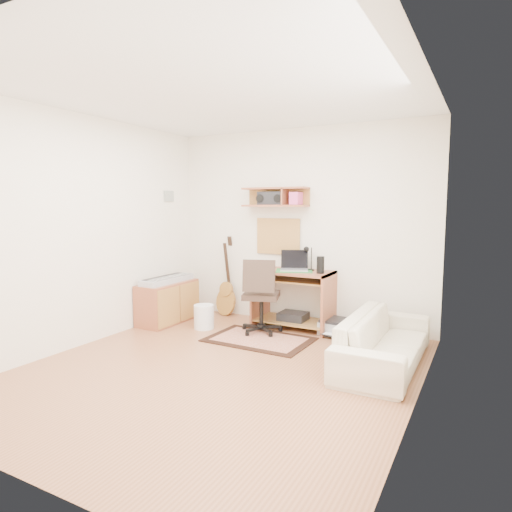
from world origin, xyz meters
The scene contains 22 objects.
floor centered at (0.00, 0.00, -0.01)m, with size 3.60×4.00×0.01m, color #A66A45.
ceiling centered at (0.00, 0.00, 2.60)m, with size 3.60×4.00×0.01m, color white.
back_wall centered at (0.00, 2.00, 1.30)m, with size 3.60×0.01×2.60m, color white.
left_wall centered at (-1.80, 0.00, 1.30)m, with size 0.01×4.00×2.60m, color white.
right_wall centered at (1.80, 0.00, 1.30)m, with size 0.01×4.00×2.60m, color white.
wall_shelf centered at (-0.30, 1.88, 1.70)m, with size 0.90×0.25×0.26m, color #A45839.
cork_board centered at (-0.30, 1.98, 1.17)m, with size 0.64×0.03×0.49m, color tan.
wall_photo centered at (-1.79, 1.50, 1.72)m, with size 0.02×0.20×0.15m, color #4C8CBF.
desk centered at (0.04, 1.73, 0.38)m, with size 1.00×0.55×0.75m, color #A45839, non-canonical shape.
laptop centered at (0.06, 1.71, 0.88)m, with size 0.35×0.35×0.27m, color silver, non-canonical shape.
speaker centered at (0.42, 1.68, 0.86)m, with size 0.10×0.10×0.21m, color black.
desk_lamp centered at (0.23, 1.87, 0.90)m, with size 0.10×0.10×0.31m, color black, non-canonical shape.
pencil_cup centered at (0.38, 1.83, 0.80)m, with size 0.07×0.07×0.10m, color #2F508F.
boombox centered at (-0.35, 1.87, 1.68)m, with size 0.35×0.16×0.18m, color black.
rug centered at (-0.10, 1.03, 0.01)m, with size 1.20×0.80×0.02m, color #D4B08E.
task_chair centered at (-0.21, 1.31, 0.48)m, with size 0.49×0.49×0.96m, color #36281F, non-canonical shape.
cabinet centered at (-1.58, 1.17, 0.28)m, with size 0.40×0.90×0.55m, color #A45839.
music_keyboard centered at (-1.58, 1.17, 0.59)m, with size 0.27×0.85×0.07m, color #B2B5BA.
guitar centered at (-1.08, 1.86, 0.58)m, with size 0.31×0.19×1.15m, color #B68138, non-canonical shape.
waste_basket centered at (-0.96, 1.14, 0.15)m, with size 0.26×0.26×0.31m, color white.
printer centered at (0.69, 1.70, 0.09)m, with size 0.47×0.37×0.18m, color #A5A8AA.
sofa centered at (1.38, 0.91, 0.33)m, with size 1.71×0.50×0.67m, color beige.
Camera 1 is at (2.26, -3.48, 1.59)m, focal length 30.97 mm.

